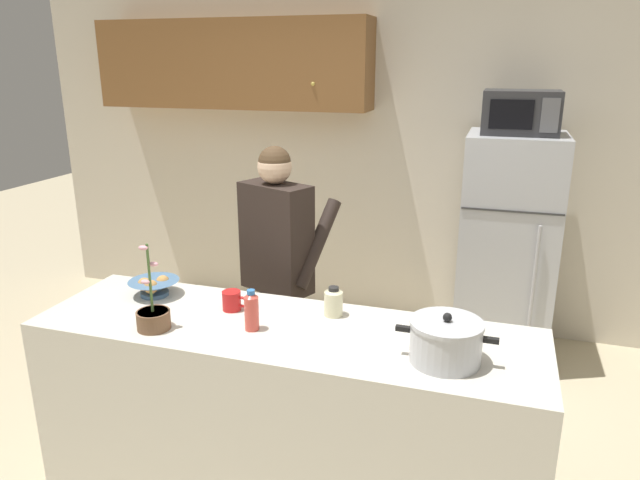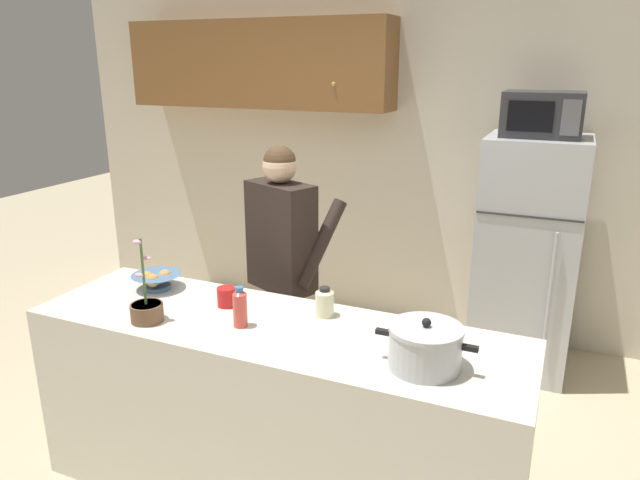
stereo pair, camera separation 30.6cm
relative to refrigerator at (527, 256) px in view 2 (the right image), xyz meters
name	(u,v)px [view 2 (the right image)]	position (x,y,z in m)	size (l,w,h in m)	color
back_wall_unit	(377,143)	(-1.22, 0.40, 0.65)	(6.00, 0.48, 2.60)	beige
kitchen_island	(274,412)	(-0.97, -1.85, -0.35)	(2.32, 0.68, 0.92)	silver
refrigerator	(527,256)	(0.00, 0.00, 0.00)	(0.64, 0.68, 1.61)	#B7BABF
microwave	(543,114)	(0.00, -0.02, 0.95)	(0.48, 0.37, 0.28)	#2D2D30
person_near_pot	(283,251)	(-1.27, -1.14, 0.21)	(0.60, 0.55, 1.63)	#33384C
cooking_pot	(425,347)	(-0.24, -1.95, 0.20)	(0.40, 0.29, 0.21)	silver
coffee_mug	(227,297)	(-1.27, -1.75, 0.16)	(0.13, 0.09, 0.10)	red
bread_bowl	(156,280)	(-1.73, -1.71, 0.16)	(0.26, 0.26, 0.10)	#4C7299
bottle_near_edge	(240,307)	(-1.09, -1.92, 0.21)	(0.06, 0.06, 0.19)	#D84C3F
bottle_mid_counter	(325,302)	(-0.79, -1.66, 0.18)	(0.09, 0.09, 0.14)	beige
potted_orchid	(147,309)	(-1.52, -2.04, 0.17)	(0.15, 0.15, 0.40)	brown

